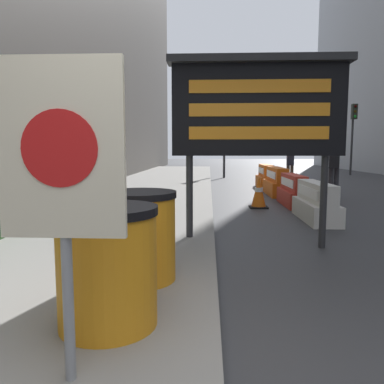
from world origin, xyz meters
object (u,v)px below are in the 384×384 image
barrel_drum_middle (139,235)px  jersey_barrier_orange_near (266,178)px  traffic_cone_far (259,192)px  jersey_barrier_red_striped (293,192)px  pedestrian_worker (334,162)px  warning_sign (62,167)px  message_board (258,109)px  barrel_drum_foreground (107,266)px  traffic_cone_mid (268,177)px  traffic_light_near_curb (225,119)px  jersey_barrier_white (316,204)px  traffic_cone_near (296,184)px  jersey_barrier_orange_far (277,183)px  traffic_light_far_side (353,124)px  pedestrian_passerby (290,161)px

barrel_drum_middle → jersey_barrier_orange_near: (2.84, 10.67, -0.19)m
traffic_cone_far → jersey_barrier_red_striped: bearing=25.5°
traffic_cone_far → pedestrian_worker: pedestrian_worker is taller
jersey_barrier_red_striped → traffic_cone_far: size_ratio=2.23×
warning_sign → message_board: 3.84m
barrel_drum_foreground → traffic_cone_mid: bearing=75.9°
jersey_barrier_orange_near → traffic_light_near_curb: (-1.37, 5.02, 2.61)m
barrel_drum_middle → warning_sign: bearing=-93.0°
warning_sign → traffic_cone_far: bearing=74.6°
barrel_drum_middle → traffic_cone_mid: bearing=75.0°
barrel_drum_middle → jersey_barrier_white: size_ratio=0.49×
jersey_barrier_white → warning_sign: bearing=-117.4°
traffic_cone_mid → traffic_cone_near: bearing=-80.0°
jersey_barrier_white → jersey_barrier_orange_far: size_ratio=0.89×
barrel_drum_foreground → message_board: message_board is taller
jersey_barrier_white → traffic_light_far_side: size_ratio=0.45×
traffic_light_far_side → pedestrian_worker: traffic_light_far_side is taller
jersey_barrier_white → jersey_barrier_red_striped: 2.05m
jersey_barrier_orange_far → traffic_cone_mid: (0.17, 2.85, -0.01)m
jersey_barrier_orange_far → traffic_cone_far: bearing=-108.7°
message_board → traffic_light_far_side: 18.06m
pedestrian_passerby → barrel_drum_middle: bearing=168.3°
barrel_drum_foreground → pedestrian_passerby: pedestrian_passerby is taller
jersey_barrier_orange_far → traffic_cone_mid: bearing=86.5°
traffic_light_near_curb → traffic_cone_near: bearing=-74.2°
jersey_barrier_orange_far → pedestrian_worker: bearing=-15.0°
traffic_cone_mid → pedestrian_passerby: (0.95, 0.49, 0.61)m
message_board → jersey_barrier_orange_near: message_board is taller
traffic_light_near_curb → jersey_barrier_orange_near: bearing=-74.7°
traffic_cone_near → traffic_cone_far: size_ratio=0.90×
pedestrian_passerby → traffic_light_near_curb: bearing=39.2°
jersey_barrier_orange_near → pedestrian_passerby: 1.65m
jersey_barrier_orange_far → jersey_barrier_orange_near: bearing=90.0°
barrel_drum_foreground → traffic_light_near_curb: (1.52, 16.66, 2.41)m
traffic_cone_mid → pedestrian_worker: pedestrian_worker is taller
traffic_cone_near → traffic_light_near_curb: traffic_light_near_curb is taller
traffic_cone_far → traffic_light_far_side: 14.63m
jersey_barrier_red_striped → traffic_cone_far: jersey_barrier_red_striped is taller
jersey_barrier_orange_far → warning_sign: bearing=-106.3°
jersey_barrier_orange_near → warning_sign: bearing=-103.4°
traffic_cone_near → warning_sign: bearing=-109.4°
jersey_barrier_white → traffic_cone_far: 1.86m
message_board → traffic_light_near_curb: bearing=89.6°
barrel_drum_foreground → traffic_cone_near: (3.55, 9.49, -0.23)m
traffic_cone_mid → pedestrian_passerby: 1.23m
traffic_cone_far → traffic_light_near_curb: bearing=92.5°
traffic_cone_mid → jersey_barrier_white: bearing=-91.4°
barrel_drum_foreground → pedestrian_passerby: size_ratio=0.52×
traffic_cone_mid → jersey_barrier_orange_far: bearing=-93.5°
pedestrian_passerby → traffic_cone_far: bearing=168.4°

